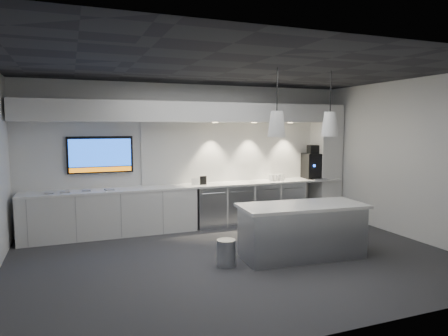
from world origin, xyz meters
name	(u,v)px	position (x,y,z in m)	size (l,w,h in m)	color
floor	(238,259)	(0.00, 0.00, 0.00)	(7.00, 7.00, 0.00)	#323134
ceiling	(239,68)	(0.00, 0.00, 3.00)	(7.00, 7.00, 0.00)	black
wall_back	(193,155)	(0.00, 2.50, 1.50)	(7.00, 7.00, 0.00)	silver
wall_front	(338,189)	(0.00, -2.50, 1.50)	(7.00, 7.00, 0.00)	silver
wall_right	(409,159)	(3.50, 0.00, 1.50)	(7.00, 7.00, 0.00)	silver
back_counter	(197,186)	(0.00, 2.17, 0.88)	(6.80, 0.65, 0.04)	white
left_base_cabinets	(111,213)	(-1.75, 2.17, 0.43)	(3.30, 0.63, 0.86)	silver
fridge_unit_a	(209,206)	(0.25, 2.17, 0.42)	(0.60, 0.61, 0.85)	#9B9FA4
fridge_unit_b	(236,204)	(0.88, 2.17, 0.42)	(0.60, 0.61, 0.85)	#9B9FA4
fridge_unit_c	(262,202)	(1.51, 2.17, 0.42)	(0.60, 0.61, 0.85)	#9B9FA4
fridge_unit_d	(287,200)	(2.14, 2.17, 0.42)	(0.60, 0.61, 0.85)	#9B9FA4
backsplash	(244,151)	(1.20, 2.48, 1.55)	(4.60, 0.03, 1.30)	silver
soffit	(196,112)	(0.00, 2.20, 2.40)	(6.90, 0.60, 0.40)	silver
column	(326,161)	(3.20, 2.20, 1.30)	(0.55, 0.55, 2.60)	silver
wall_tv	(100,155)	(-1.90, 2.45, 1.56)	(1.25, 0.07, 0.72)	black
island	(302,230)	(1.01, -0.28, 0.44)	(2.10, 1.03, 0.86)	#9B9FA4
bin	(226,253)	(-0.30, -0.23, 0.20)	(0.29, 0.29, 0.40)	#9B9FA4
coffee_machine	(313,165)	(2.85, 2.20, 1.22)	(0.49, 0.65, 0.78)	black
sign_black	(203,180)	(0.12, 2.15, 0.99)	(0.14, 0.02, 0.18)	black
sign_white	(196,182)	(-0.05, 2.12, 0.97)	(0.18, 0.02, 0.14)	white
cup_cluster	(277,177)	(1.86, 2.15, 0.97)	(0.35, 0.17, 0.14)	white
tray_a	(50,193)	(-2.83, 2.08, 0.91)	(0.16, 0.16, 0.03)	#9C9C9C
tray_b	(65,192)	(-2.56, 2.11, 0.91)	(0.16, 0.16, 0.03)	#9C9C9C
tray_c	(87,190)	(-2.19, 2.16, 0.91)	(0.16, 0.16, 0.03)	#9C9C9C
tray_d	(109,190)	(-1.78, 2.10, 0.91)	(0.16, 0.16, 0.03)	#9C9C9C
pendant_left	(277,124)	(0.52, -0.28, 2.15)	(0.28, 0.28, 1.10)	silver
pendant_right	(330,124)	(1.49, -0.28, 2.15)	(0.28, 0.28, 1.10)	silver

